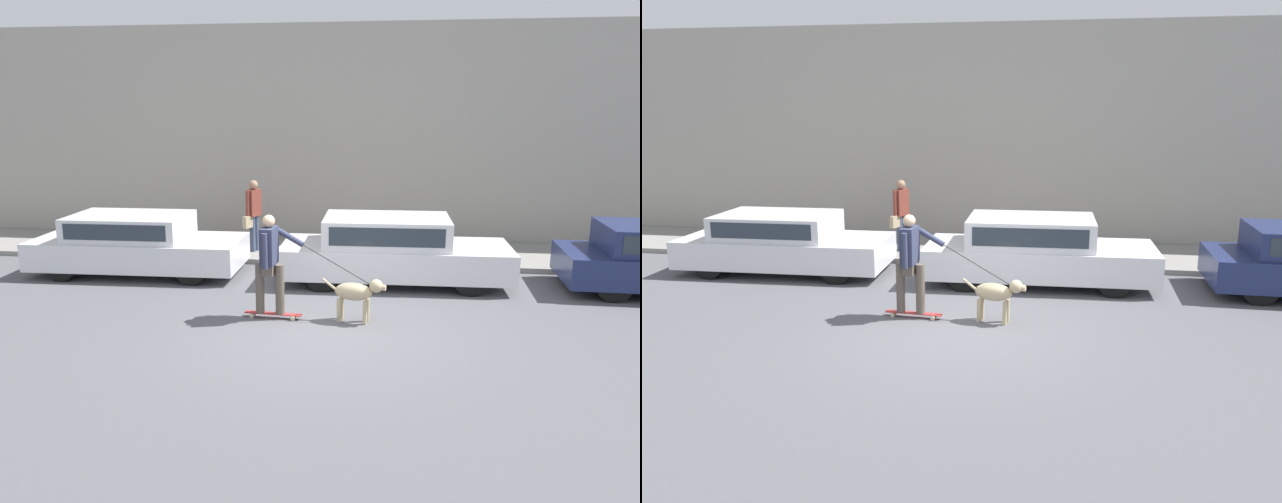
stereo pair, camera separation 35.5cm
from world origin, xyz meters
TOP-DOWN VIEW (x-y plane):
  - ground_plane at (0.00, 0.00)m, footprint 36.00×36.00m
  - back_wall at (0.00, 6.62)m, footprint 32.00×0.30m
  - sidewalk_curb at (0.00, 5.17)m, footprint 30.00×2.56m
  - parked_car_0 at (-4.26, 2.87)m, footprint 4.36×1.89m
  - parked_car_1 at (1.05, 2.86)m, footprint 4.53×1.90m
  - dog at (0.54, 0.43)m, footprint 1.06×0.40m
  - skateboarder at (-0.88, 0.43)m, footprint 2.19×0.61m
  - pedestrian_with_bag at (-2.20, 4.70)m, footprint 0.35×0.62m

SIDE VIEW (x-z plane):
  - ground_plane at x=0.00m, z-range 0.00..0.00m
  - sidewalk_curb at x=0.00m, z-range 0.00..0.11m
  - dog at x=0.54m, z-range 0.12..0.87m
  - parked_car_0 at x=-4.26m, z-range -0.01..1.23m
  - parked_car_1 at x=1.05m, z-range -0.02..1.31m
  - skateboarder at x=-0.88m, z-range 0.12..1.86m
  - pedestrian_with_bag at x=-2.20m, z-range 0.21..1.87m
  - back_wall at x=0.00m, z-range 0.00..5.40m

